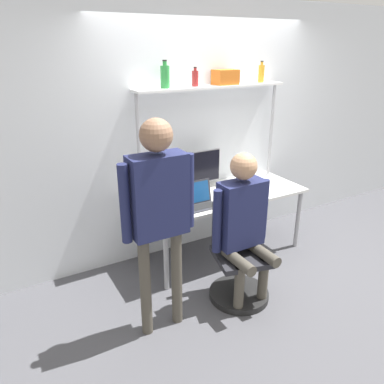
{
  "coord_description": "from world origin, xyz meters",
  "views": [
    {
      "loc": [
        -2.15,
        -2.72,
        2.24
      ],
      "look_at": [
        -0.71,
        -0.18,
        1.08
      ],
      "focal_mm": 35.0,
      "sensor_mm": 36.0,
      "label": 1
    }
  ],
  "objects_px": {
    "person_seated": "(243,218)",
    "bottle_green": "(165,76)",
    "laptop": "(199,199)",
    "cell_phone": "(220,202)",
    "monitor": "(198,170)",
    "bottle_amber": "(261,73)",
    "storage_box": "(225,77)",
    "office_chair": "(238,269)",
    "bottle_red": "(195,78)",
    "person_standing": "(159,202)"
  },
  "relations": [
    {
      "from": "person_seated",
      "to": "bottle_green",
      "type": "bearing_deg",
      "value": 102.42
    },
    {
      "from": "person_standing",
      "to": "storage_box",
      "type": "relative_size",
      "value": 7.21
    },
    {
      "from": "cell_phone",
      "to": "bottle_amber",
      "type": "distance_m",
      "value": 1.51
    },
    {
      "from": "person_seated",
      "to": "bottle_red",
      "type": "bearing_deg",
      "value": 84.13
    },
    {
      "from": "office_chair",
      "to": "storage_box",
      "type": "bearing_deg",
      "value": 64.97
    },
    {
      "from": "cell_phone",
      "to": "person_standing",
      "type": "xyz_separation_m",
      "value": [
        -0.95,
        -0.58,
        0.41
      ]
    },
    {
      "from": "monitor",
      "to": "storage_box",
      "type": "xyz_separation_m",
      "value": [
        0.35,
        0.03,
        0.95
      ]
    },
    {
      "from": "monitor",
      "to": "bottle_red",
      "type": "xyz_separation_m",
      "value": [
        -0.01,
        0.03,
        0.95
      ]
    },
    {
      "from": "person_standing",
      "to": "bottle_amber",
      "type": "relative_size",
      "value": 7.77
    },
    {
      "from": "monitor",
      "to": "bottle_green",
      "type": "distance_m",
      "value": 1.04
    },
    {
      "from": "cell_phone",
      "to": "person_seated",
      "type": "relative_size",
      "value": 0.11
    },
    {
      "from": "person_seated",
      "to": "person_standing",
      "type": "bearing_deg",
      "value": 179.55
    },
    {
      "from": "bottle_amber",
      "to": "storage_box",
      "type": "distance_m",
      "value": 0.48
    },
    {
      "from": "bottle_red",
      "to": "bottle_green",
      "type": "relative_size",
      "value": 0.72
    },
    {
      "from": "cell_phone",
      "to": "bottle_red",
      "type": "distance_m",
      "value": 1.27
    },
    {
      "from": "bottle_amber",
      "to": "storage_box",
      "type": "height_order",
      "value": "bottle_amber"
    },
    {
      "from": "person_seated",
      "to": "bottle_green",
      "type": "distance_m",
      "value": 1.54
    },
    {
      "from": "monitor",
      "to": "person_seated",
      "type": "height_order",
      "value": "person_seated"
    },
    {
      "from": "office_chair",
      "to": "bottle_green",
      "type": "relative_size",
      "value": 3.53
    },
    {
      "from": "office_chair",
      "to": "bottle_red",
      "type": "height_order",
      "value": "bottle_red"
    },
    {
      "from": "laptop",
      "to": "person_seated",
      "type": "xyz_separation_m",
      "value": [
        0.08,
        -0.63,
        0.03
      ]
    },
    {
      "from": "cell_phone",
      "to": "person_seated",
      "type": "height_order",
      "value": "person_seated"
    },
    {
      "from": "bottle_red",
      "to": "laptop",
      "type": "bearing_deg",
      "value": -114.9
    },
    {
      "from": "monitor",
      "to": "office_chair",
      "type": "height_order",
      "value": "monitor"
    },
    {
      "from": "person_seated",
      "to": "bottle_amber",
      "type": "distance_m",
      "value": 1.78
    },
    {
      "from": "laptop",
      "to": "storage_box",
      "type": "distance_m",
      "value": 1.31
    },
    {
      "from": "office_chair",
      "to": "bottle_green",
      "type": "distance_m",
      "value": 1.96
    },
    {
      "from": "bottle_red",
      "to": "bottle_green",
      "type": "height_order",
      "value": "bottle_green"
    },
    {
      "from": "person_standing",
      "to": "monitor",
      "type": "bearing_deg",
      "value": 47.13
    },
    {
      "from": "laptop",
      "to": "storage_box",
      "type": "xyz_separation_m",
      "value": [
        0.55,
        0.4,
        1.12
      ]
    },
    {
      "from": "monitor",
      "to": "person_standing",
      "type": "distance_m",
      "value": 1.36
    },
    {
      "from": "person_seated",
      "to": "cell_phone",
      "type": "bearing_deg",
      "value": 75.7
    },
    {
      "from": "office_chair",
      "to": "bottle_amber",
      "type": "xyz_separation_m",
      "value": [
        0.94,
        0.98,
        1.66
      ]
    },
    {
      "from": "office_chair",
      "to": "bottle_amber",
      "type": "height_order",
      "value": "bottle_amber"
    },
    {
      "from": "bottle_green",
      "to": "bottle_amber",
      "type": "bearing_deg",
      "value": 0.0
    },
    {
      "from": "storage_box",
      "to": "bottle_red",
      "type": "bearing_deg",
      "value": -180.0
    },
    {
      "from": "person_standing",
      "to": "bottle_red",
      "type": "height_order",
      "value": "bottle_red"
    },
    {
      "from": "bottle_red",
      "to": "bottle_green",
      "type": "distance_m",
      "value": 0.33
    },
    {
      "from": "laptop",
      "to": "cell_phone",
      "type": "height_order",
      "value": "laptop"
    },
    {
      "from": "cell_phone",
      "to": "bottle_amber",
      "type": "height_order",
      "value": "bottle_amber"
    },
    {
      "from": "bottle_red",
      "to": "person_seated",
      "type": "bearing_deg",
      "value": -95.87
    },
    {
      "from": "person_standing",
      "to": "bottle_red",
      "type": "distance_m",
      "value": 1.57
    },
    {
      "from": "person_standing",
      "to": "person_seated",
      "type": "bearing_deg",
      "value": -0.45
    },
    {
      "from": "storage_box",
      "to": "cell_phone",
      "type": "bearing_deg",
      "value": -125.99
    },
    {
      "from": "bottle_green",
      "to": "storage_box",
      "type": "distance_m",
      "value": 0.7
    },
    {
      "from": "person_standing",
      "to": "bottle_green",
      "type": "bearing_deg",
      "value": 60.81
    },
    {
      "from": "laptop",
      "to": "office_chair",
      "type": "xyz_separation_m",
      "value": [
        0.09,
        -0.59,
        -0.52
      ]
    },
    {
      "from": "person_seated",
      "to": "person_standing",
      "type": "relative_size",
      "value": 0.79
    },
    {
      "from": "cell_phone",
      "to": "office_chair",
      "type": "relative_size",
      "value": 0.16
    },
    {
      "from": "person_seated",
      "to": "person_standing",
      "type": "height_order",
      "value": "person_standing"
    }
  ]
}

